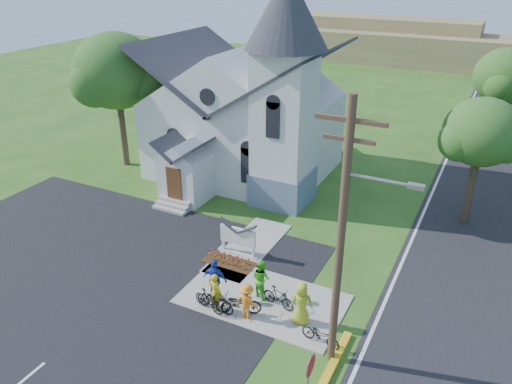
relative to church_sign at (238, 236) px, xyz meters
The scene contains 23 objects.
ground 3.57m from the church_sign, 69.44° to the right, with size 120.00×120.00×0.00m, color #2A5217.
parking_lot 7.86m from the church_sign, 138.12° to the right, with size 20.00×16.00×0.02m, color black.
road 16.30m from the church_sign, 46.49° to the left, with size 8.00×90.00×0.02m, color black.
sidewalk 3.95m from the church_sign, 45.00° to the right, with size 7.00×4.00×0.05m, color gray.
church 11.06m from the church_sign, 114.73° to the left, with size 12.35×12.00×13.00m.
church_sign is the anchor object (origin of this frame).
flower_bed 1.34m from the church_sign, 90.00° to the right, with size 2.60×1.10×0.07m, color #331D0E.
utility_pole 9.18m from the church_sign, 35.60° to the right, with size 3.45×0.28×10.00m.
stop_sign 9.97m from the church_sign, 48.12° to the right, with size 0.11×0.76×2.48m.
tree_lot_corner 15.53m from the church_sign, 152.02° to the left, with size 5.60×5.60×9.15m.
tree_road_near 13.75m from the church_sign, 42.21° to the left, with size 4.00×4.00×7.05m.
tree_road_mid 23.65m from the church_sign, 63.88° to the left, with size 4.40×4.40×7.80m.
distant_hills 53.34m from the church_sign, 85.10° to the left, with size 61.00×10.00×5.60m.
cyclist_0 4.40m from the church_sign, 73.50° to the right, with size 0.64×0.42×1.75m, color gold.
bike_0 4.62m from the church_sign, 61.06° to the right, with size 0.67×1.93×1.01m, color black.
cyclist_1 3.61m from the church_sign, 45.17° to the right, with size 0.89×0.70×1.84m, color #44CB26.
bike_1 4.54m from the church_sign, 77.04° to the right, with size 0.45×1.59×0.95m, color black.
cyclist_2 3.64m from the church_sign, 76.70° to the right, with size 1.11×0.46×1.89m, color #2135A6.
bike_2 4.48m from the church_sign, 73.55° to the right, with size 0.63×1.80×0.95m, color black.
cyclist_3 4.87m from the church_sign, 57.05° to the right, with size 1.03×0.59×1.59m, color orange.
bike_3 4.57m from the church_sign, 39.15° to the right, with size 0.44×1.56×0.94m, color black.
cyclist_4 5.83m from the church_sign, 35.31° to the right, with size 0.92×0.60×1.88m, color #9EB121.
bike_4 7.25m from the church_sign, 35.41° to the right, with size 0.57×1.62×0.85m, color black.
Camera 1 is at (9.18, -15.29, 13.60)m, focal length 35.00 mm.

